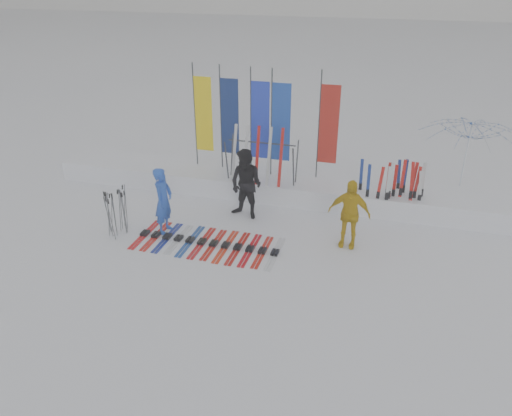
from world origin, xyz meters
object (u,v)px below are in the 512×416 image
(person_black, at_px, (246,184))
(person_yellow, at_px, (349,214))
(ski_row, at_px, (208,243))
(person_blue, at_px, (163,201))
(tent_canopy, at_px, (466,162))
(ski_rack, at_px, (262,156))

(person_black, bearing_deg, person_yellow, 0.44)
(person_black, height_order, ski_row, person_black)
(person_black, bearing_deg, person_blue, -126.27)
(tent_canopy, height_order, ski_row, tent_canopy)
(person_black, bearing_deg, ski_rack, 101.60)
(tent_canopy, bearing_deg, person_black, -155.85)
(person_yellow, height_order, tent_canopy, tent_canopy)
(person_blue, relative_size, tent_canopy, 0.62)
(person_yellow, bearing_deg, person_black, 168.34)
(person_black, distance_m, person_yellow, 3.01)
(ski_rack, bearing_deg, ski_row, -100.94)
(person_blue, xyz_separation_m, ski_row, (1.32, -0.33, -0.86))
(ski_row, height_order, ski_rack, ski_rack)
(person_black, bearing_deg, tent_canopy, 39.97)
(ski_row, bearing_deg, tent_canopy, 34.63)
(person_blue, distance_m, tent_canopy, 8.61)
(tent_canopy, xyz_separation_m, ski_rack, (-5.71, -1.35, 0.09))
(person_yellow, xyz_separation_m, ski_rack, (-2.81, 2.05, 0.49))
(person_yellow, distance_m, tent_canopy, 4.49)
(ski_row, bearing_deg, person_black, 74.42)
(person_yellow, height_order, ski_row, person_yellow)
(ski_row, relative_size, ski_rack, 1.81)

